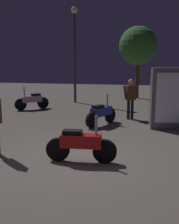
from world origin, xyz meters
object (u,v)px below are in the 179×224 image
(motorcycle_pink_parked_left, at_px, (32,100))
(streetlamp_near, at_px, (75,43))
(motorcycle_red_foreground, at_px, (81,144))
(motorcycle_blue_parked_right, at_px, (101,113))
(person_rider_beside, at_px, (131,96))
(kiosk_billboard, at_px, (175,98))

(motorcycle_pink_parked_left, bearing_deg, streetlamp_near, -159.31)
(motorcycle_red_foreground, relative_size, motorcycle_blue_parked_right, 1.11)
(motorcycle_pink_parked_left, distance_m, person_rider_beside, 4.95)
(motorcycle_red_foreground, xyz_separation_m, motorcycle_pink_parked_left, (-3.86, 6.20, 0.00))
(kiosk_billboard, bearing_deg, motorcycle_pink_parked_left, -27.71)
(motorcycle_pink_parked_left, bearing_deg, person_rider_beside, 125.83)
(motorcycle_blue_parked_right, distance_m, person_rider_beside, 1.67)
(motorcycle_red_foreground, height_order, streetlamp_near, streetlamp_near)
(motorcycle_red_foreground, height_order, person_rider_beside, person_rider_beside)
(motorcycle_red_foreground, bearing_deg, motorcycle_pink_parked_left, 117.27)
(person_rider_beside, distance_m, streetlamp_near, 5.54)
(motorcycle_pink_parked_left, height_order, motorcycle_blue_parked_right, same)
(motorcycle_pink_parked_left, bearing_deg, motorcycle_blue_parked_right, 107.03)
(motorcycle_pink_parked_left, relative_size, motorcycle_blue_parked_right, 0.90)
(motorcycle_red_foreground, xyz_separation_m, motorcycle_blue_parked_right, (-0.09, 3.68, 0.00))
(motorcycle_red_foreground, height_order, kiosk_billboard, kiosk_billboard)
(streetlamp_near, bearing_deg, person_rider_beside, -49.64)
(streetlamp_near, xyz_separation_m, kiosk_billboard, (4.81, -5.06, -2.20))
(person_rider_beside, xyz_separation_m, kiosk_billboard, (1.55, -1.22, 0.10))
(motorcycle_red_foreground, distance_m, streetlamp_near, 9.51)
(person_rider_beside, distance_m, kiosk_billboard, 1.98)
(motorcycle_red_foreground, distance_m, kiosk_billboard, 4.48)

